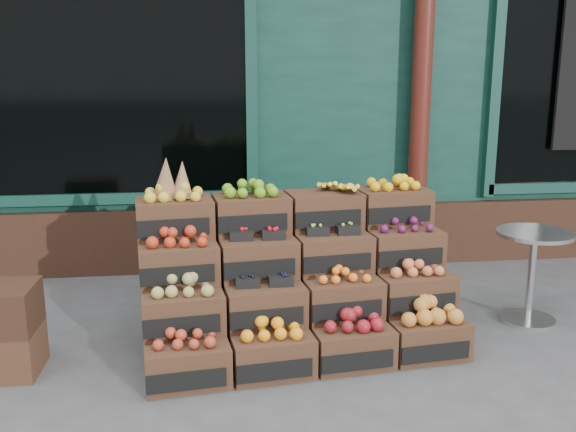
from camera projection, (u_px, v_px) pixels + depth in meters
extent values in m
plane|color=#49494B|center=(333.00, 369.00, 4.11)|extent=(60.00, 60.00, 0.00)
cube|color=#10382E|center=(261.00, 27.00, 8.58)|extent=(12.00, 6.00, 4.80)
cube|color=#10382E|center=(288.00, 109.00, 5.94)|extent=(12.00, 0.12, 3.00)
cube|color=#341E15|center=(289.00, 236.00, 6.15)|extent=(12.00, 0.18, 0.60)
cube|color=black|center=(109.00, 83.00, 5.62)|extent=(2.40, 0.06, 2.00)
cylinder|color=#4C1811|center=(421.00, 99.00, 5.87)|extent=(0.18, 0.18, 3.20)
cube|color=#462A1B|center=(187.00, 363.00, 3.91)|extent=(0.55, 0.41, 0.25)
cube|color=black|center=(190.00, 381.00, 3.74)|extent=(0.47, 0.07, 0.11)
cube|color=#AB3920|center=(186.00, 338.00, 3.87)|extent=(0.43, 0.31, 0.08)
cube|color=#462A1B|center=(272.00, 354.00, 4.03)|extent=(0.55, 0.41, 0.25)
cube|color=black|center=(278.00, 371.00, 3.86)|extent=(0.47, 0.07, 0.11)
cube|color=orange|center=(272.00, 328.00, 3.99)|extent=(0.43, 0.31, 0.09)
cube|color=#462A1B|center=(351.00, 345.00, 4.16)|extent=(0.55, 0.41, 0.25)
cube|color=black|center=(361.00, 362.00, 3.98)|extent=(0.47, 0.07, 0.11)
cube|color=maroon|center=(352.00, 320.00, 4.11)|extent=(0.43, 0.31, 0.10)
cube|color=#462A1B|center=(426.00, 337.00, 4.28)|extent=(0.55, 0.41, 0.25)
cube|color=black|center=(439.00, 353.00, 4.11)|extent=(0.47, 0.07, 0.11)
cube|color=#C5782C|center=(427.00, 311.00, 4.24)|extent=(0.43, 0.31, 0.12)
cube|color=#462A1B|center=(183.00, 311.00, 4.06)|extent=(0.55, 0.41, 0.25)
cube|color=black|center=(185.00, 326.00, 3.88)|extent=(0.47, 0.07, 0.11)
cube|color=tan|center=(182.00, 286.00, 4.02)|extent=(0.43, 0.31, 0.09)
cube|color=#462A1B|center=(264.00, 304.00, 4.18)|extent=(0.55, 0.41, 0.25)
cube|color=black|center=(271.00, 318.00, 4.01)|extent=(0.47, 0.07, 0.11)
cube|color=black|center=(264.00, 283.00, 4.15)|extent=(0.43, 0.31, 0.03)
cube|color=#462A1B|center=(341.00, 297.00, 4.30)|extent=(0.55, 0.41, 0.25)
cube|color=black|center=(351.00, 311.00, 4.13)|extent=(0.47, 0.07, 0.11)
cube|color=orange|center=(342.00, 274.00, 4.26)|extent=(0.43, 0.31, 0.07)
cube|color=#462A1B|center=(414.00, 291.00, 4.42)|extent=(0.55, 0.41, 0.25)
cube|color=black|center=(426.00, 304.00, 4.25)|extent=(0.47, 0.07, 0.11)
cube|color=#CC6A3C|center=(415.00, 267.00, 4.38)|extent=(0.43, 0.31, 0.08)
cube|color=#462A1B|center=(179.00, 263.00, 4.20)|extent=(0.55, 0.41, 0.25)
cube|color=black|center=(181.00, 275.00, 4.03)|extent=(0.47, 0.07, 0.11)
cube|color=#B33016|center=(178.00, 238.00, 4.16)|extent=(0.43, 0.31, 0.09)
cube|color=#462A1B|center=(258.00, 257.00, 4.32)|extent=(0.55, 0.41, 0.25)
cube|color=black|center=(263.00, 269.00, 4.15)|extent=(0.47, 0.07, 0.11)
cube|color=#AB0F19|center=(257.00, 236.00, 4.29)|extent=(0.43, 0.31, 0.03)
cube|color=#462A1B|center=(332.00, 252.00, 4.45)|extent=(0.55, 0.41, 0.25)
cube|color=black|center=(341.00, 263.00, 4.27)|extent=(0.47, 0.07, 0.11)
cube|color=#8CAC48|center=(333.00, 232.00, 4.41)|extent=(0.43, 0.31, 0.03)
cube|color=#462A1B|center=(403.00, 247.00, 4.57)|extent=(0.55, 0.41, 0.25)
cube|color=black|center=(414.00, 258.00, 4.40)|extent=(0.47, 0.07, 0.11)
cube|color=#531440|center=(404.00, 225.00, 4.53)|extent=(0.43, 0.31, 0.06)
cube|color=#462A1B|center=(175.00, 218.00, 4.35)|extent=(0.55, 0.41, 0.25)
cube|color=black|center=(177.00, 228.00, 4.17)|extent=(0.47, 0.07, 0.11)
cube|color=gold|center=(174.00, 193.00, 4.31)|extent=(0.43, 0.31, 0.09)
cube|color=#462A1B|center=(251.00, 213.00, 4.47)|extent=(0.55, 0.41, 0.25)
cube|color=black|center=(256.00, 223.00, 4.30)|extent=(0.47, 0.07, 0.11)
cube|color=#639E1A|center=(251.00, 190.00, 4.43)|extent=(0.43, 0.31, 0.09)
cube|color=#462A1B|center=(324.00, 210.00, 4.59)|extent=(0.55, 0.41, 0.25)
cube|color=black|center=(332.00, 219.00, 4.42)|extent=(0.47, 0.07, 0.11)
cube|color=yellow|center=(324.00, 187.00, 4.55)|extent=(0.43, 0.31, 0.08)
cube|color=#462A1B|center=(392.00, 206.00, 4.71)|extent=(0.55, 0.41, 0.25)
cube|color=black|center=(403.00, 215.00, 4.54)|extent=(0.47, 0.07, 0.11)
cube|color=#F7B50F|center=(393.00, 183.00, 4.67)|extent=(0.43, 0.31, 0.08)
cube|color=#341E15|center=(303.00, 336.00, 4.30)|extent=(2.12, 0.59, 0.25)
cube|color=#341E15|center=(295.00, 307.00, 4.47)|extent=(2.12, 0.59, 0.51)
cube|color=#341E15|center=(288.00, 280.00, 4.65)|extent=(2.12, 0.59, 0.76)
cone|color=olive|center=(166.00, 178.00, 4.28)|extent=(0.18, 0.18, 0.29)
cone|color=olive|center=(182.00, 180.00, 4.33)|extent=(0.16, 0.16, 0.25)
cylinder|color=#B3B5BA|center=(527.00, 319.00, 4.88)|extent=(0.41, 0.41, 0.03)
cylinder|color=#B3B5BA|center=(531.00, 278.00, 4.80)|extent=(0.06, 0.06, 0.67)
cylinder|color=#B3B5BA|center=(535.00, 233.00, 4.72)|extent=(0.56, 0.56, 0.03)
imported|color=#1B6133|center=(147.00, 169.00, 6.33)|extent=(0.76, 0.63, 1.80)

